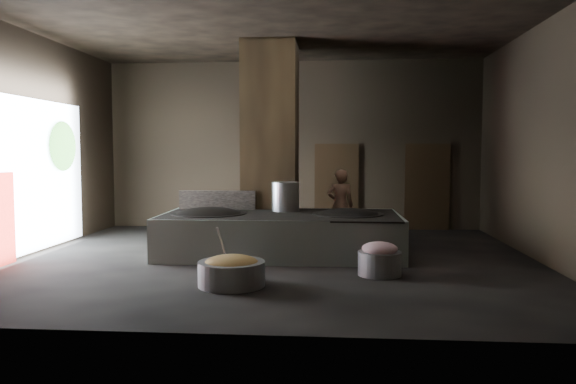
# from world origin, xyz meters

# --- Properties ---
(floor) EXTENTS (10.00, 9.00, 0.10)m
(floor) POSITION_xyz_m (0.00, 0.00, -0.05)
(floor) COLOR black
(floor) RESTS_ON ground
(ceiling) EXTENTS (10.00, 9.00, 0.10)m
(ceiling) POSITION_xyz_m (0.00, 0.00, 4.55)
(ceiling) COLOR black
(ceiling) RESTS_ON back_wall
(back_wall) EXTENTS (10.00, 0.10, 4.50)m
(back_wall) POSITION_xyz_m (0.00, 4.55, 2.25)
(back_wall) COLOR black
(back_wall) RESTS_ON ground
(front_wall) EXTENTS (10.00, 0.10, 4.50)m
(front_wall) POSITION_xyz_m (0.00, -4.55, 2.25)
(front_wall) COLOR black
(front_wall) RESTS_ON ground
(left_wall) EXTENTS (0.10, 9.00, 4.50)m
(left_wall) POSITION_xyz_m (-5.05, 0.00, 2.25)
(left_wall) COLOR black
(left_wall) RESTS_ON ground
(right_wall) EXTENTS (0.10, 9.00, 4.50)m
(right_wall) POSITION_xyz_m (5.05, 0.00, 2.25)
(right_wall) COLOR black
(right_wall) RESTS_ON ground
(pillar) EXTENTS (1.20, 1.20, 4.50)m
(pillar) POSITION_xyz_m (-0.30, 1.90, 2.25)
(pillar) COLOR black
(pillar) RESTS_ON ground
(hearth_platform) EXTENTS (4.81, 2.38, 0.83)m
(hearth_platform) POSITION_xyz_m (0.06, 0.48, 0.41)
(hearth_platform) COLOR silver
(hearth_platform) RESTS_ON ground
(platform_cap) EXTENTS (4.66, 2.24, 0.03)m
(platform_cap) POSITION_xyz_m (0.06, 0.48, 0.82)
(platform_cap) COLOR black
(platform_cap) RESTS_ON hearth_platform
(wok_left) EXTENTS (1.50, 1.50, 0.41)m
(wok_left) POSITION_xyz_m (-1.39, 0.43, 0.75)
(wok_left) COLOR black
(wok_left) RESTS_ON hearth_platform
(wok_left_rim) EXTENTS (1.53, 1.53, 0.05)m
(wok_left_rim) POSITION_xyz_m (-1.39, 0.43, 0.82)
(wok_left_rim) COLOR black
(wok_left_rim) RESTS_ON hearth_platform
(wok_right) EXTENTS (1.40, 1.40, 0.39)m
(wok_right) POSITION_xyz_m (1.41, 0.53, 0.75)
(wok_right) COLOR black
(wok_right) RESTS_ON hearth_platform
(wok_right_rim) EXTENTS (1.43, 1.43, 0.05)m
(wok_right_rim) POSITION_xyz_m (1.41, 0.53, 0.82)
(wok_right_rim) COLOR black
(wok_right_rim) RESTS_ON hearth_platform
(stock_pot) EXTENTS (0.58, 0.58, 0.62)m
(stock_pot) POSITION_xyz_m (0.11, 1.03, 1.13)
(stock_pot) COLOR #95989C
(stock_pot) RESTS_ON hearth_platform
(splash_guard) EXTENTS (1.66, 0.10, 0.41)m
(splash_guard) POSITION_xyz_m (-1.39, 1.23, 1.03)
(splash_guard) COLOR black
(splash_guard) RESTS_ON hearth_platform
(cook) EXTENTS (0.62, 0.42, 1.67)m
(cook) POSITION_xyz_m (1.28, 2.35, 0.84)
(cook) COLOR brown
(cook) RESTS_ON ground
(veg_basin) EXTENTS (1.13, 1.13, 0.38)m
(veg_basin) POSITION_xyz_m (-0.44, -2.20, 0.19)
(veg_basin) COLOR gray
(veg_basin) RESTS_ON ground
(veg_fill) EXTENTS (0.85, 0.85, 0.26)m
(veg_fill) POSITION_xyz_m (-0.44, -2.20, 0.35)
(veg_fill) COLOR olive
(veg_fill) RESTS_ON veg_basin
(ladle) EXTENTS (0.17, 0.40, 0.74)m
(ladle) POSITION_xyz_m (-0.59, -2.05, 0.55)
(ladle) COLOR #95989C
(ladle) RESTS_ON veg_basin
(meat_basin) EXTENTS (0.81, 0.81, 0.40)m
(meat_basin) POSITION_xyz_m (1.91, -1.26, 0.20)
(meat_basin) COLOR gray
(meat_basin) RESTS_ON ground
(meat_fill) EXTENTS (0.61, 0.61, 0.23)m
(meat_fill) POSITION_xyz_m (1.91, -1.26, 0.45)
(meat_fill) COLOR #B36B7A
(meat_fill) RESTS_ON meat_basin
(doorway_near) EXTENTS (1.18, 0.08, 2.38)m
(doorway_near) POSITION_xyz_m (1.20, 4.45, 1.10)
(doorway_near) COLOR black
(doorway_near) RESTS_ON ground
(doorway_near_glow) EXTENTS (0.77, 0.04, 1.82)m
(doorway_near_glow) POSITION_xyz_m (1.22, 4.51, 1.05)
(doorway_near_glow) COLOR #8C6647
(doorway_near_glow) RESTS_ON ground
(doorway_far) EXTENTS (1.18, 0.08, 2.38)m
(doorway_far) POSITION_xyz_m (3.60, 4.45, 1.10)
(doorway_far) COLOR black
(doorway_far) RESTS_ON ground
(doorway_far_glow) EXTENTS (0.81, 0.04, 1.91)m
(doorway_far_glow) POSITION_xyz_m (3.48, 4.61, 1.05)
(doorway_far_glow) COLOR #8C6647
(doorway_far_glow) RESTS_ON ground
(left_opening) EXTENTS (0.04, 4.20, 3.10)m
(left_opening) POSITION_xyz_m (-4.95, 0.20, 1.60)
(left_opening) COLOR white
(left_opening) RESTS_ON ground
(tree_silhouette) EXTENTS (0.28, 1.10, 1.10)m
(tree_silhouette) POSITION_xyz_m (-4.85, 1.30, 2.20)
(tree_silhouette) COLOR #194714
(tree_silhouette) RESTS_ON left_opening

